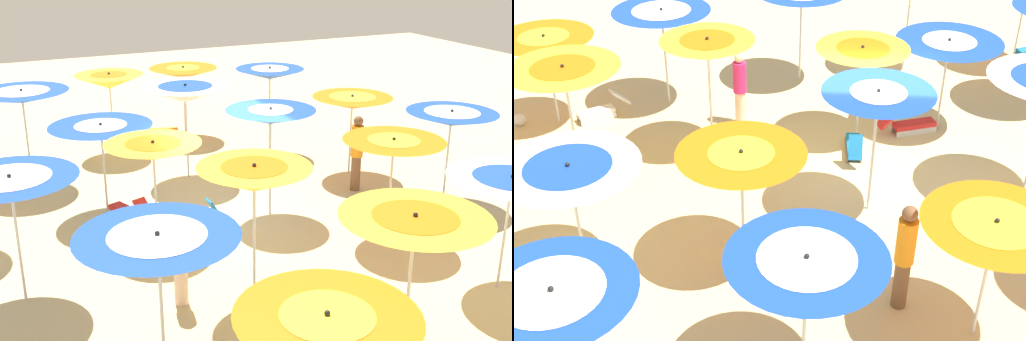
% 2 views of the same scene
% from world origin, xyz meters
% --- Properties ---
extents(ground, '(43.60, 43.60, 0.04)m').
position_xyz_m(ground, '(0.00, 0.00, -0.02)').
color(ground, beige).
extents(beach_umbrella_0, '(1.95, 1.95, 2.54)m').
position_xyz_m(beach_umbrella_0, '(-6.49, 3.73, 2.30)').
color(beach_umbrella_0, silver).
rests_on(beach_umbrella_0, ground).
extents(beach_umbrella_1, '(2.10, 2.10, 2.24)m').
position_xyz_m(beach_umbrella_1, '(-5.32, 0.96, 2.02)').
color(beach_umbrella_1, silver).
rests_on(beach_umbrella_1, ground).
extents(beach_umbrella_2, '(2.07, 2.07, 2.15)m').
position_xyz_m(beach_umbrella_2, '(-4.24, -1.55, 1.94)').
color(beach_umbrella_2, silver).
rests_on(beach_umbrella_2, ground).
extents(beach_umbrella_5, '(2.22, 2.22, 2.19)m').
position_xyz_m(beach_umbrella_5, '(-3.46, 4.65, 1.95)').
color(beach_umbrella_5, silver).
rests_on(beach_umbrella_5, ground).
extents(beach_umbrella_6, '(2.07, 2.07, 2.21)m').
position_xyz_m(beach_umbrella_6, '(-2.86, 2.09, 1.99)').
color(beach_umbrella_6, silver).
rests_on(beach_umbrella_6, ground).
extents(beach_umbrella_7, '(1.98, 1.98, 2.51)m').
position_xyz_m(beach_umbrella_7, '(-1.17, -0.07, 2.29)').
color(beach_umbrella_7, silver).
rests_on(beach_umbrella_7, ground).
extents(beach_umbrella_10, '(2.14, 2.14, 2.45)m').
position_xyz_m(beach_umbrella_10, '(-0.54, 5.71, 2.21)').
color(beach_umbrella_10, silver).
rests_on(beach_umbrella_10, ground).
extents(beach_umbrella_11, '(1.90, 1.90, 2.56)m').
position_xyz_m(beach_umbrella_11, '(0.74, 3.22, 2.29)').
color(beach_umbrella_11, silver).
rests_on(beach_umbrella_11, ground).
extents(beach_umbrella_12, '(1.96, 1.96, 2.17)m').
position_xyz_m(beach_umbrella_12, '(1.55, 0.12, 1.94)').
color(beach_umbrella_12, silver).
rests_on(beach_umbrella_12, ground).
extents(beach_umbrella_13, '(2.28, 2.28, 2.14)m').
position_xyz_m(beach_umbrella_13, '(2.19, -1.72, 1.92)').
color(beach_umbrella_13, silver).
rests_on(beach_umbrella_13, ground).
extents(beach_umbrella_15, '(2.13, 2.13, 2.15)m').
position_xyz_m(beach_umbrella_15, '(1.57, 6.93, 1.94)').
color(beach_umbrella_15, silver).
rests_on(beach_umbrella_15, ground).
extents(beach_umbrella_16, '(2.24, 2.24, 2.37)m').
position_xyz_m(beach_umbrella_16, '(2.81, 4.62, 2.12)').
color(beach_umbrella_16, silver).
rests_on(beach_umbrella_16, ground).
extents(lounger_0, '(1.02, 1.18, 0.62)m').
position_xyz_m(lounger_0, '(1.87, 6.02, 0.21)').
color(lounger_0, silver).
rests_on(lounger_0, ground).
extents(lounger_1, '(0.87, 1.37, 0.64)m').
position_xyz_m(lounger_1, '(-1.01, 6.50, 0.21)').
color(lounger_1, olive).
rests_on(lounger_1, ground).
extents(lounger_3, '(1.17, 0.35, 0.71)m').
position_xyz_m(lounger_3, '(0.75, 0.19, 0.21)').
color(lounger_3, olive).
rests_on(lounger_3, ground).
extents(lounger_5, '(0.79, 1.39, 0.64)m').
position_xyz_m(lounger_5, '(1.84, -1.05, 0.21)').
color(lounger_5, silver).
rests_on(lounger_5, ground).
extents(beachgoer_0, '(0.30, 0.30, 1.73)m').
position_xyz_m(beachgoer_0, '(1.92, 2.76, 0.90)').
color(beachgoer_0, beige).
rests_on(beachgoer_0, ground).
extents(beachgoer_1, '(0.30, 0.30, 1.90)m').
position_xyz_m(beachgoer_1, '(-3.73, -0.47, 1.01)').
color(beachgoer_1, brown).
rests_on(beachgoer_1, ground).
extents(beach_ball, '(0.28, 0.28, 0.28)m').
position_xyz_m(beach_ball, '(1.36, 7.77, 0.14)').
color(beach_ball, white).
rests_on(beach_ball, ground).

